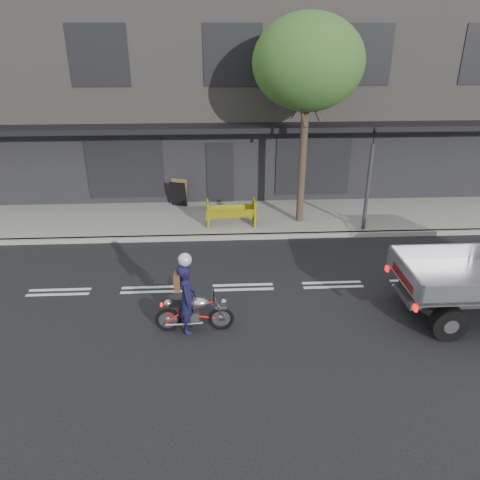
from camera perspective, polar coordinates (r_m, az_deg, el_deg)
name	(u,v)px	position (r m, az deg, el deg)	size (l,w,h in m)	color
ground	(243,287)	(12.44, 0.37, -5.78)	(80.00, 80.00, 0.00)	black
sidewalk	(235,218)	(16.63, -0.58, 2.66)	(32.00, 3.20, 0.15)	gray
kerb	(237,237)	(15.16, -0.32, 0.40)	(32.00, 0.20, 0.15)	gray
building_main	(229,82)	(22.14, -1.41, 18.68)	(26.00, 10.00, 8.00)	slate
street_tree	(308,63)	(15.21, 8.30, 20.55)	(3.40, 3.40, 6.74)	#382B21
traffic_light_pole	(368,186)	(15.58, 15.34, 6.39)	(0.12, 0.12, 3.50)	#2D2D30
motorcycle	(194,312)	(10.64, -5.58, -8.72)	(1.78, 0.52, 0.91)	black
rider	(187,298)	(10.46, -6.49, -7.09)	(0.60, 0.40, 1.66)	#151335
construction_barrier	(231,215)	(15.46, -1.07, 3.07)	(1.67, 0.67, 0.93)	#F8EF0D
sandwich_board	(178,194)	(17.53, -7.52, 5.56)	(0.61, 0.41, 0.96)	black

